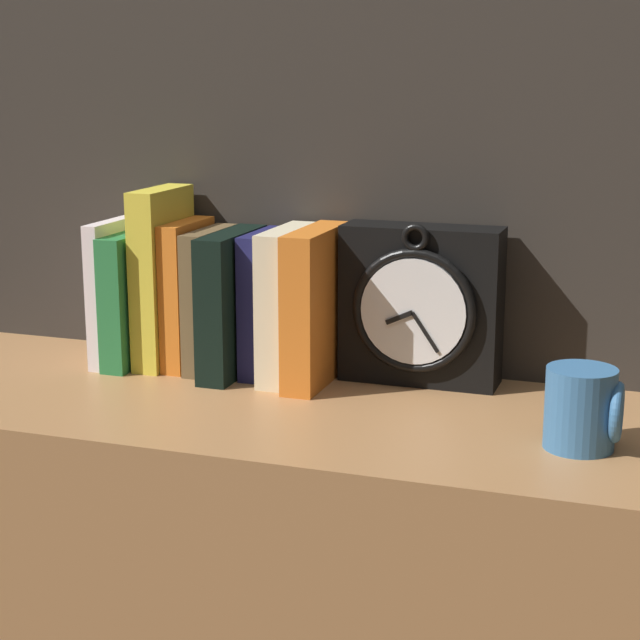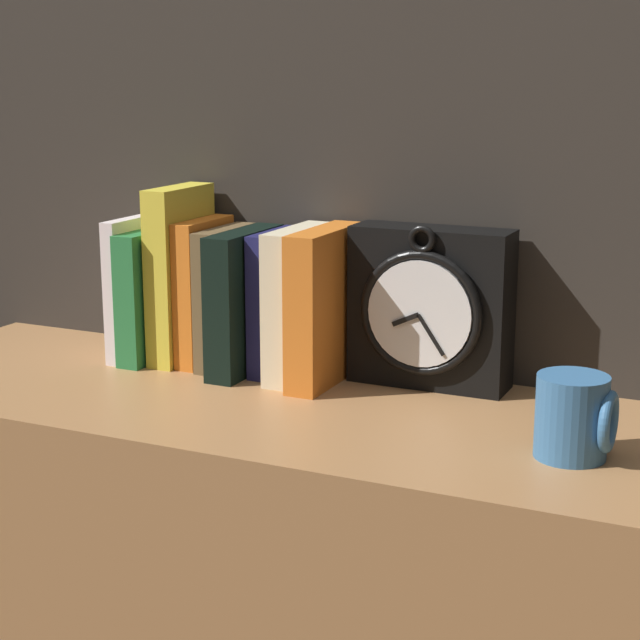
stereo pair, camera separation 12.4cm
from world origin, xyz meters
name	(u,v)px [view 2 (the right image)]	position (x,y,z in m)	size (l,w,h in m)	color
clock	(429,308)	(0.08, 0.14, 0.92)	(0.20, 0.08, 0.21)	black
book_slot0_white	(138,287)	(-0.33, 0.11, 0.92)	(0.02, 0.13, 0.19)	white
book_slot1_green	(153,294)	(-0.30, 0.11, 0.91)	(0.03, 0.14, 0.18)	#26733B
book_slot2_yellow	(181,274)	(-0.26, 0.12, 0.94)	(0.04, 0.12, 0.24)	yellow
book_slot3_orange	(204,291)	(-0.23, 0.12, 0.92)	(0.03, 0.12, 0.19)	orange
book_slot4_brown	(225,297)	(-0.19, 0.12, 0.92)	(0.03, 0.12, 0.19)	brown
book_slot5_black	(245,302)	(-0.16, 0.10, 0.92)	(0.04, 0.15, 0.19)	black
book_slot6_navy	(278,302)	(-0.12, 0.12, 0.92)	(0.03, 0.12, 0.19)	#1C1C4E
book_slot7_cream	(298,303)	(-0.08, 0.11, 0.92)	(0.04, 0.14, 0.19)	beige
book_slot8_orange	(324,306)	(-0.04, 0.10, 0.92)	(0.04, 0.16, 0.20)	orange
mug	(575,417)	(0.31, -0.04, 0.87)	(0.08, 0.07, 0.09)	teal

